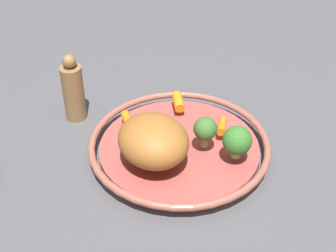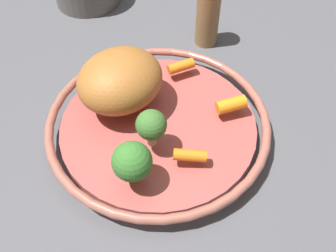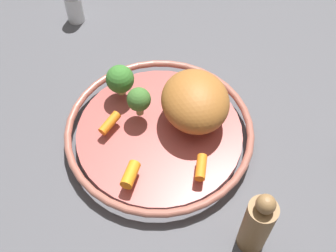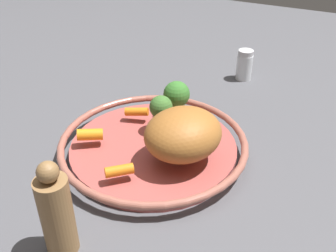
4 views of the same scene
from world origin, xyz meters
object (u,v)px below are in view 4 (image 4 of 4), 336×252
object	(u,v)px
roast_chicken_piece	(183,134)
pepper_mill	(56,213)
broccoli_floret_large	(177,95)
salt_shaker	(244,65)
baby_carrot_center	(117,170)
broccoli_floret_edge	(161,108)
serving_bowl	(153,146)
baby_carrot_right	(137,112)
baby_carrot_back	(90,135)

from	to	relation	value
roast_chicken_piece	pepper_mill	bearing A→B (deg)	-18.52
broccoli_floret_large	salt_shaker	size ratio (longest dim) A/B	0.83
roast_chicken_piece	baby_carrot_center	world-z (taller)	roast_chicken_piece
broccoli_floret_edge	broccoli_floret_large	bearing A→B (deg)	177.64
baby_carrot_center	pepper_mill	distance (m)	0.14
serving_bowl	broccoli_floret_edge	world-z (taller)	broccoli_floret_edge
baby_carrot_right	broccoli_floret_large	xyz separation A→B (m)	(-0.05, 0.06, 0.03)
baby_carrot_center	baby_carrot_right	distance (m)	0.18
broccoli_floret_large	broccoli_floret_edge	size ratio (longest dim) A/B	1.04
broccoli_floret_large	broccoli_floret_edge	world-z (taller)	broccoli_floret_large
roast_chicken_piece	pepper_mill	xyz separation A→B (m)	(0.23, -0.08, -0.01)
baby_carrot_back	pepper_mill	size ratio (longest dim) A/B	0.31
baby_carrot_center	baby_carrot_back	bearing A→B (deg)	-122.54
broccoli_floret_edge	pepper_mill	world-z (taller)	pepper_mill
baby_carrot_center	broccoli_floret_edge	size ratio (longest dim) A/B	0.74
baby_carrot_center	baby_carrot_right	size ratio (longest dim) A/B	0.99
pepper_mill	broccoli_floret_edge	bearing A→B (deg)	179.71
roast_chicken_piece	baby_carrot_right	bearing A→B (deg)	-119.52
roast_chicken_piece	baby_carrot_back	world-z (taller)	roast_chicken_piece
baby_carrot_center	salt_shaker	xyz separation A→B (m)	(-0.50, 0.06, -0.01)
roast_chicken_piece	broccoli_floret_edge	bearing A→B (deg)	-131.40
baby_carrot_right	salt_shaker	distance (m)	0.35
broccoli_floret_edge	pepper_mill	bearing A→B (deg)	-0.29
broccoli_floret_large	pepper_mill	size ratio (longest dim) A/B	0.43
baby_carrot_back	salt_shaker	xyz separation A→B (m)	(-0.43, 0.15, -0.01)
broccoli_floret_edge	salt_shaker	world-z (taller)	broccoli_floret_edge
baby_carrot_back	baby_carrot_right	distance (m)	0.11
serving_bowl	salt_shaker	bearing A→B (deg)	171.99
baby_carrot_back	salt_shaker	bearing A→B (deg)	160.52
salt_shaker	baby_carrot_right	bearing A→B (deg)	-20.45
serving_bowl	baby_carrot_center	bearing A→B (deg)	-2.18
roast_chicken_piece	broccoli_floret_edge	size ratio (longest dim) A/B	2.22
baby_carrot_right	pepper_mill	xyz separation A→B (m)	(0.30, 0.06, 0.02)
serving_bowl	roast_chicken_piece	distance (m)	0.09
baby_carrot_right	pepper_mill	size ratio (longest dim) A/B	0.31
broccoli_floret_large	pepper_mill	world-z (taller)	pepper_mill
roast_chicken_piece	broccoli_floret_large	world-z (taller)	roast_chicken_piece
baby_carrot_center	pepper_mill	size ratio (longest dim) A/B	0.30
serving_bowl	broccoli_floret_large	size ratio (longest dim) A/B	5.44
serving_bowl	baby_carrot_center	xyz separation A→B (m)	(0.11, -0.00, 0.02)
baby_carrot_right	broccoli_floret_edge	world-z (taller)	broccoli_floret_edge
baby_carrot_back	broccoli_floret_large	size ratio (longest dim) A/B	0.72
baby_carrot_back	broccoli_floret_edge	bearing A→B (deg)	137.33
serving_bowl	broccoli_floret_large	bearing A→B (deg)	-177.08
broccoli_floret_large	broccoli_floret_edge	bearing A→B (deg)	-2.36
salt_shaker	pepper_mill	bearing A→B (deg)	-5.77
baby_carrot_center	baby_carrot_right	world-z (taller)	baby_carrot_right
salt_shaker	pepper_mill	size ratio (longest dim) A/B	0.51
roast_chicken_piece	broccoli_floret_large	size ratio (longest dim) A/B	2.14
baby_carrot_center	serving_bowl	bearing A→B (deg)	177.82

